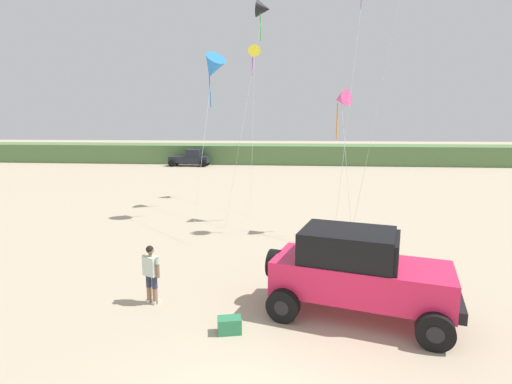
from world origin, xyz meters
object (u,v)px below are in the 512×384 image
at_px(cooler_box, 229,325).
at_px(kite_white_parafoil, 255,54).
at_px(distant_pickup, 191,158).
at_px(kite_blue_swept, 263,9).
at_px(kite_pink_ribbon, 341,99).
at_px(jeep, 358,271).
at_px(kite_black_sled, 213,68).
at_px(person_watching, 151,271).

relative_size(cooler_box, kite_white_parafoil, 0.06).
relative_size(distant_pickup, kite_blue_swept, 0.39).
bearing_deg(kite_white_parafoil, kite_pink_ribbon, -60.74).
bearing_deg(kite_blue_swept, cooler_box, -88.21).
bearing_deg(cooler_box, kite_blue_swept, 78.03).
bearing_deg(cooler_box, kite_pink_ribbon, 55.90).
height_order(jeep, cooler_box, jeep).
bearing_deg(cooler_box, kite_black_sled, 89.60).
distance_m(kite_pink_ribbon, kite_blue_swept, 8.33).
height_order(jeep, kite_white_parafoil, kite_white_parafoil).
distance_m(jeep, distant_pickup, 38.16).
relative_size(distant_pickup, kite_white_parafoil, 0.46).
relative_size(person_watching, kite_black_sled, 0.19).
distance_m(person_watching, kite_black_sled, 12.31).
xyz_separation_m(jeep, kite_white_parafoil, (-4.40, 16.32, 8.16)).
distance_m(kite_white_parafoil, kite_black_sled, 6.36).
xyz_separation_m(kite_white_parafoil, kite_black_sled, (-1.50, -5.95, -1.64)).
height_order(kite_white_parafoil, kite_blue_swept, kite_blue_swept).
relative_size(kite_white_parafoil, kite_pink_ribbon, 1.55).
bearing_deg(kite_black_sled, kite_white_parafoil, 75.84).
height_order(jeep, kite_black_sled, kite_black_sled).
height_order(person_watching, kite_pink_ribbon, kite_pink_ribbon).
relative_size(distant_pickup, kite_pink_ribbon, 0.72).
relative_size(distant_pickup, kite_black_sled, 0.54).
height_order(person_watching, kite_white_parafoil, kite_white_parafoil).
xyz_separation_m(kite_blue_swept, kite_black_sled, (-2.31, -2.85, -3.47)).
height_order(jeep, kite_pink_ribbon, kite_pink_ribbon).
relative_size(kite_pink_ribbon, kite_black_sled, 0.75).
height_order(distant_pickup, kite_black_sled, kite_black_sled).
xyz_separation_m(cooler_box, kite_white_parafoil, (-1.25, 17.56, 9.17)).
xyz_separation_m(kite_pink_ribbon, kite_black_sled, (-6.18, 2.39, 1.74)).
bearing_deg(kite_pink_ribbon, kite_blue_swept, 126.49).
height_order(kite_pink_ribbon, kite_blue_swept, kite_blue_swept).
height_order(person_watching, kite_black_sled, kite_black_sled).
bearing_deg(jeep, cooler_box, -158.49).
distance_m(person_watching, kite_pink_ribbon, 11.02).
relative_size(person_watching, distant_pickup, 0.36).
bearing_deg(distant_pickup, person_watching, -76.47).
relative_size(jeep, kite_white_parafoil, 0.50).
distance_m(kite_white_parafoil, kite_blue_swept, 3.70).
xyz_separation_m(person_watching, cooler_box, (2.40, -1.34, -0.75)).
distance_m(distant_pickup, kite_blue_swept, 26.65).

